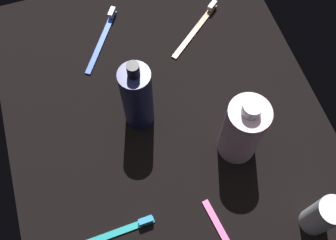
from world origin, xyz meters
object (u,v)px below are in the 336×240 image
Objects in this scene: lotion_bottle at (137,97)px; toothbrush_brown at (198,26)px; toothbrush_teal at (112,234)px; bodywash_bottle at (243,130)px; deodorant_stick at (322,216)px; toothbrush_blue at (103,36)px.

lotion_bottle is 27.31cm from toothbrush_brown.
bodywash_bottle is at bearing 108.44° from toothbrush_teal.
bodywash_bottle is (11.96, 16.47, -0.59)cm from lotion_bottle.
bodywash_bottle is 30.03cm from toothbrush_teal.
deodorant_stick is 0.68× the size of toothbrush_blue.
bodywash_bottle is at bearing -156.49° from deodorant_stick.
lotion_bottle is at bearing -46.40° from toothbrush_brown.
bodywash_bottle reaches higher than deodorant_stick.
toothbrush_blue is at bearing -150.61° from bodywash_bottle.
lotion_bottle reaches higher than toothbrush_teal.
deodorant_stick is 58.58cm from toothbrush_blue.
bodywash_bottle is 30.97cm from toothbrush_brown.
bodywash_bottle is 0.98× the size of toothbrush_teal.
lotion_bottle is 1.10× the size of bodywash_bottle.
deodorant_stick is (18.07, 7.86, -2.64)cm from bodywash_bottle.
lotion_bottle is 25.21cm from toothbrush_teal.
lotion_bottle is 1.32× the size of toothbrush_brown.
toothbrush_blue is (-33.76, -19.01, -7.37)cm from bodywash_bottle.
lotion_bottle is 23.34cm from toothbrush_blue.
bodywash_bottle is at bearing 29.39° from toothbrush_blue.
deodorant_stick reaches higher than toothbrush_brown.
toothbrush_blue is (-42.97, 8.60, 0.00)cm from toothbrush_teal.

